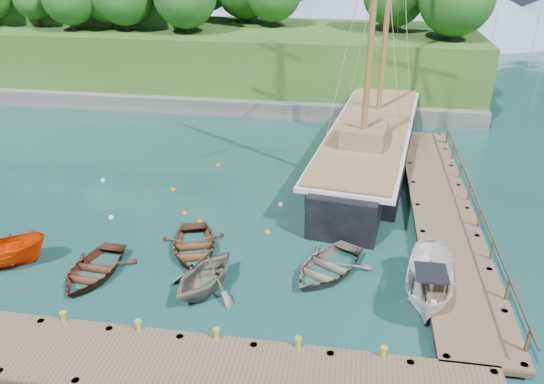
{
  "coord_description": "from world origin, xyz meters",
  "views": [
    {
      "loc": [
        6.36,
        -19.64,
        14.0
      ],
      "look_at": [
        2.53,
        4.44,
        2.0
      ],
      "focal_mm": 35.0,
      "sensor_mm": 36.0,
      "label": 1
    }
  ],
  "objects_px": {
    "rowboat_0": "(94,275)",
    "rowboat_3": "(327,273)",
    "schooner": "(369,148)",
    "rowboat_2": "(194,253)",
    "rowboat_1": "(205,291)",
    "cabin_boat_white": "(427,301)",
    "motorboat_orange": "(2,267)"
  },
  "relations": [
    {
      "from": "rowboat_1",
      "to": "motorboat_orange",
      "type": "relative_size",
      "value": 0.9
    },
    {
      "from": "rowboat_0",
      "to": "cabin_boat_white",
      "type": "bearing_deg",
      "value": 6.25
    },
    {
      "from": "rowboat_2",
      "to": "cabin_boat_white",
      "type": "bearing_deg",
      "value": -27.55
    },
    {
      "from": "rowboat_1",
      "to": "schooner",
      "type": "relative_size",
      "value": 0.14
    },
    {
      "from": "rowboat_0",
      "to": "schooner",
      "type": "bearing_deg",
      "value": 54.91
    },
    {
      "from": "rowboat_2",
      "to": "schooner",
      "type": "relative_size",
      "value": 0.16
    },
    {
      "from": "rowboat_1",
      "to": "rowboat_3",
      "type": "bearing_deg",
      "value": 43.16
    },
    {
      "from": "rowboat_1",
      "to": "rowboat_2",
      "type": "xyz_separation_m",
      "value": [
        -1.36,
        2.87,
        0.0
      ]
    },
    {
      "from": "rowboat_2",
      "to": "motorboat_orange",
      "type": "distance_m",
      "value": 8.86
    },
    {
      "from": "rowboat_1",
      "to": "cabin_boat_white",
      "type": "relative_size",
      "value": 0.75
    },
    {
      "from": "cabin_boat_white",
      "to": "schooner",
      "type": "height_order",
      "value": "schooner"
    },
    {
      "from": "rowboat_0",
      "to": "cabin_boat_white",
      "type": "relative_size",
      "value": 0.81
    },
    {
      "from": "rowboat_1",
      "to": "motorboat_orange",
      "type": "xyz_separation_m",
      "value": [
        -9.84,
        0.27,
        0.0
      ]
    },
    {
      "from": "rowboat_3",
      "to": "motorboat_orange",
      "type": "height_order",
      "value": "motorboat_orange"
    },
    {
      "from": "cabin_boat_white",
      "to": "rowboat_2",
      "type": "bearing_deg",
      "value": 177.92
    },
    {
      "from": "rowboat_2",
      "to": "rowboat_3",
      "type": "bearing_deg",
      "value": -22.8
    },
    {
      "from": "rowboat_0",
      "to": "motorboat_orange",
      "type": "bearing_deg",
      "value": -174.77
    },
    {
      "from": "rowboat_2",
      "to": "motorboat_orange",
      "type": "bearing_deg",
      "value": -179.78
    },
    {
      "from": "rowboat_0",
      "to": "rowboat_3",
      "type": "height_order",
      "value": "rowboat_3"
    },
    {
      "from": "rowboat_2",
      "to": "cabin_boat_white",
      "type": "height_order",
      "value": "cabin_boat_white"
    },
    {
      "from": "rowboat_0",
      "to": "rowboat_1",
      "type": "height_order",
      "value": "rowboat_1"
    },
    {
      "from": "rowboat_0",
      "to": "cabin_boat_white",
      "type": "height_order",
      "value": "cabin_boat_white"
    },
    {
      "from": "rowboat_3",
      "to": "motorboat_orange",
      "type": "distance_m",
      "value": 15.08
    },
    {
      "from": "cabin_boat_white",
      "to": "schooner",
      "type": "distance_m",
      "value": 14.74
    },
    {
      "from": "schooner",
      "to": "rowboat_2",
      "type": "bearing_deg",
      "value": -115.93
    },
    {
      "from": "rowboat_1",
      "to": "schooner",
      "type": "bearing_deg",
      "value": 85.37
    },
    {
      "from": "motorboat_orange",
      "to": "cabin_boat_white",
      "type": "relative_size",
      "value": 0.83
    },
    {
      "from": "rowboat_0",
      "to": "rowboat_1",
      "type": "bearing_deg",
      "value": 0.74
    },
    {
      "from": "rowboat_3",
      "to": "rowboat_2",
      "type": "bearing_deg",
      "value": -156.89
    },
    {
      "from": "rowboat_3",
      "to": "schooner",
      "type": "bearing_deg",
      "value": 110.83
    },
    {
      "from": "rowboat_1",
      "to": "schooner",
      "type": "distance_m",
      "value": 16.89
    },
    {
      "from": "rowboat_2",
      "to": "schooner",
      "type": "distance_m",
      "value": 15.05
    }
  ]
}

